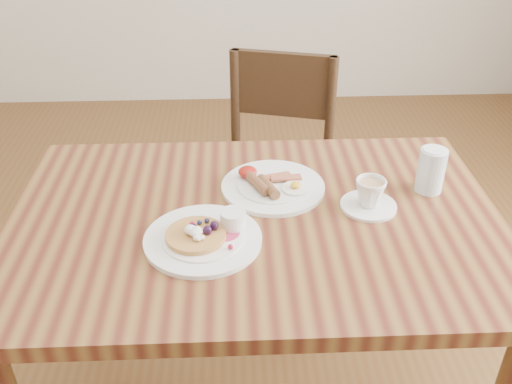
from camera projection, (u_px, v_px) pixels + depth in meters
dining_table at (256, 248)px, 1.44m from camera, size 1.20×0.80×0.75m
chair_far at (275, 166)px, 2.11m from camera, size 0.51×0.51×0.88m
pancake_plate at (205, 236)px, 1.30m from camera, size 0.27×0.27×0.06m
breakfast_plate at (271, 185)px, 1.49m from camera, size 0.27×0.27×0.04m
teacup_saucer at (370, 196)px, 1.40m from camera, size 0.14×0.14×0.08m
water_glass at (431, 170)px, 1.46m from camera, size 0.07×0.07×0.12m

